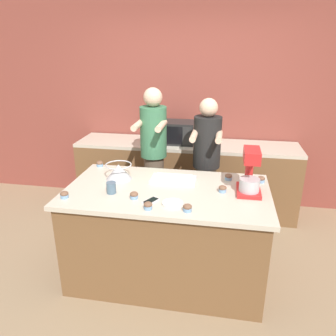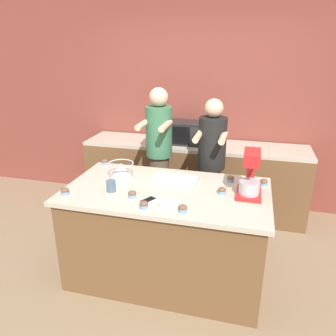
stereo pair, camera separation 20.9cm
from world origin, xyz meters
name	(u,v)px [view 2 (the right image)]	position (x,y,z in m)	size (l,w,h in m)	color
ground_plane	(167,273)	(0.00, 0.00, 0.00)	(16.00, 16.00, 0.00)	#937A5B
back_wall	(201,105)	(0.00, 1.74, 1.35)	(10.00, 0.06, 2.70)	brown
island_counter	(167,233)	(0.00, 0.00, 0.45)	(1.78, 1.00, 0.90)	brown
back_counter	(194,177)	(0.00, 1.39, 0.46)	(2.80, 0.60, 0.92)	brown
person_left	(159,159)	(-0.29, 0.77, 0.90)	(0.31, 0.48, 1.67)	brown
person_right	(211,168)	(0.29, 0.77, 0.84)	(0.31, 0.49, 1.58)	brown
stand_mixer	(250,176)	(0.70, 0.06, 1.07)	(0.20, 0.30, 0.39)	red
mixing_bowl	(121,170)	(-0.49, 0.16, 0.97)	(0.25, 0.25, 0.15)	#BCBCC1
baking_tray	(174,179)	(0.02, 0.19, 0.91)	(0.42, 0.23, 0.04)	silver
microwave_oven	(182,132)	(-0.17, 1.39, 1.05)	(0.53, 0.34, 0.27)	black
cell_phone	(148,200)	(-0.09, -0.26, 0.90)	(0.13, 0.16, 0.01)	silver
drinking_glass	(111,186)	(-0.45, -0.16, 0.95)	(0.08, 0.08, 0.10)	slate
small_plate	(169,204)	(0.10, -0.28, 0.91)	(0.17, 0.17, 0.02)	white
cupcake_0	(222,191)	(0.48, 0.03, 0.93)	(0.07, 0.07, 0.06)	#759EC6
cupcake_1	(65,191)	(-0.80, -0.32, 0.93)	(0.07, 0.07, 0.06)	#759EC6
cupcake_2	(132,194)	(-0.23, -0.23, 0.93)	(0.07, 0.07, 0.06)	#759EC6
cupcake_3	(105,162)	(-0.79, 0.44, 0.93)	(0.07, 0.07, 0.06)	#759EC6
cupcake_4	(231,179)	(0.53, 0.31, 0.93)	(0.07, 0.07, 0.06)	#759EC6
cupcake_5	(144,205)	(-0.08, -0.39, 0.93)	(0.07, 0.07, 0.06)	#759EC6
cupcake_6	(183,208)	(0.23, -0.37, 0.93)	(0.07, 0.07, 0.06)	#759EC6
cupcake_7	(264,182)	(0.82, 0.30, 0.93)	(0.07, 0.07, 0.06)	#759EC6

